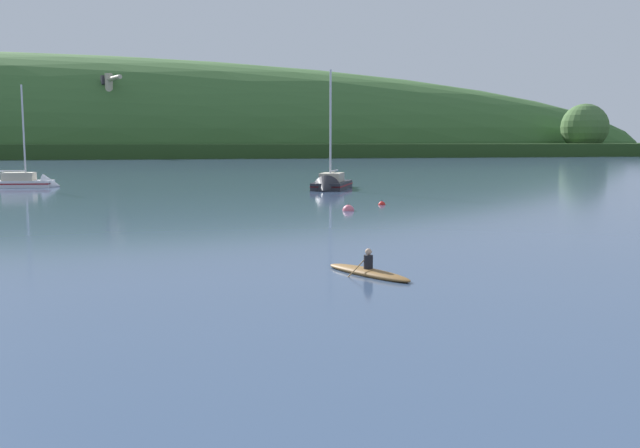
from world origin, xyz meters
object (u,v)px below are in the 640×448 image
object	(u,v)px
sailboat_near_mooring	(27,184)
canoe_with_paddler	(368,272)
sailboat_far_left	(330,187)
mooring_buoy_far_upstream	(348,211)
mooring_buoy_midchannel	(382,205)
dockside_crane	(110,117)

from	to	relation	value
sailboat_near_mooring	canoe_with_paddler	bearing A→B (deg)	-62.11
sailboat_far_left	mooring_buoy_far_upstream	xyz separation A→B (m)	(-3.03, -19.75, -0.28)
mooring_buoy_midchannel	mooring_buoy_far_upstream	world-z (taller)	mooring_buoy_far_upstream
dockside_crane	sailboat_far_left	size ratio (longest dim) A/B	1.83
sailboat_far_left	dockside_crane	bearing A→B (deg)	-143.63
dockside_crane	mooring_buoy_midchannel	size ratio (longest dim) A/B	38.53
mooring_buoy_far_upstream	sailboat_near_mooring	bearing A→B (deg)	131.38
sailboat_far_left	mooring_buoy_midchannel	world-z (taller)	sailboat_far_left
mooring_buoy_midchannel	mooring_buoy_far_upstream	distance (m)	4.94
canoe_with_paddler	mooring_buoy_midchannel	bearing A→B (deg)	-44.93
sailboat_near_mooring	mooring_buoy_midchannel	size ratio (longest dim) A/B	18.89
sailboat_far_left	mooring_buoy_far_upstream	bearing A→B (deg)	14.53
canoe_with_paddler	mooring_buoy_far_upstream	xyz separation A→B (m)	(4.58, 21.74, -0.10)
sailboat_far_left	mooring_buoy_far_upstream	size ratio (longest dim) A/B	14.38
dockside_crane	mooring_buoy_midchannel	xyz separation A→B (m)	(32.02, -152.25, -10.83)
canoe_with_paddler	mooring_buoy_far_upstream	distance (m)	22.22
dockside_crane	sailboat_near_mooring	size ratio (longest dim) A/B	2.04
mooring_buoy_far_upstream	dockside_crane	bearing A→B (deg)	100.42
sailboat_near_mooring	sailboat_far_left	world-z (taller)	sailboat_far_left
dockside_crane	canoe_with_paddler	distance (m)	179.57
sailboat_far_left	canoe_with_paddler	xyz separation A→B (m)	(-7.61, -41.49, -0.19)
sailboat_near_mooring	sailboat_far_left	size ratio (longest dim) A/B	0.90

